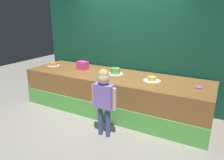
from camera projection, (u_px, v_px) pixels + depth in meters
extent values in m
plane|color=gray|center=(100.00, 120.00, 4.18)|extent=(12.00, 12.00, 0.00)
cube|color=brown|center=(113.00, 93.00, 4.54)|extent=(4.00, 1.15, 0.81)
cube|color=#59B24C|center=(99.00, 112.00, 4.12)|extent=(4.00, 0.02, 0.36)
cube|color=#144C38|center=(127.00, 40.00, 4.78)|extent=(4.53, 0.08, 2.93)
cylinder|color=#3F4C8C|center=(100.00, 120.00, 3.63)|extent=(0.08, 0.08, 0.53)
cylinder|color=#3F4C8C|center=(108.00, 123.00, 3.56)|extent=(0.08, 0.08, 0.53)
cube|color=#8C72D8|center=(104.00, 96.00, 3.46)|extent=(0.33, 0.15, 0.41)
cylinder|color=beige|center=(94.00, 95.00, 3.55)|extent=(0.07, 0.07, 0.38)
cylinder|color=beige|center=(114.00, 99.00, 3.37)|extent=(0.07, 0.07, 0.38)
sphere|color=beige|center=(104.00, 78.00, 3.36)|extent=(0.21, 0.21, 0.21)
sphere|color=tan|center=(104.00, 75.00, 3.34)|extent=(0.18, 0.18, 0.18)
cube|color=#F03D9C|center=(83.00, 65.00, 4.83)|extent=(0.26, 0.21, 0.19)
torus|color=#CC66D8|center=(199.00, 87.00, 3.62)|extent=(0.12, 0.12, 0.03)
cylinder|color=silver|center=(54.00, 66.00, 5.20)|extent=(0.31, 0.31, 0.01)
cylinder|color=orange|center=(54.00, 64.00, 5.18)|extent=(0.19, 0.19, 0.07)
cylinder|color=silver|center=(115.00, 74.00, 4.49)|extent=(0.35, 0.35, 0.01)
cylinder|color=#59B259|center=(115.00, 71.00, 4.47)|extent=(0.20, 0.20, 0.12)
sphere|color=red|center=(115.00, 67.00, 4.44)|extent=(0.03, 0.03, 0.03)
cylinder|color=silver|center=(152.00, 81.00, 4.02)|extent=(0.34, 0.34, 0.01)
cylinder|color=#F2BF4C|center=(152.00, 79.00, 4.01)|extent=(0.16, 0.16, 0.07)
cone|color=#F2E566|center=(152.00, 76.00, 3.99)|extent=(0.02, 0.02, 0.05)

